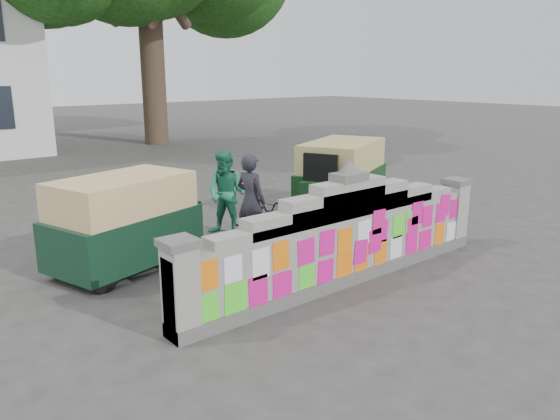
{
  "coord_description": "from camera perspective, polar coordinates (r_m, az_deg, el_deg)",
  "views": [
    {
      "loc": [
        -6.16,
        -5.7,
        3.32
      ],
      "look_at": [
        -0.56,
        1.0,
        1.1
      ],
      "focal_mm": 35.0,
      "sensor_mm": 36.0,
      "label": 1
    }
  ],
  "objects": [
    {
      "name": "ground",
      "position": [
        9.02,
        6.88,
        -7.43
      ],
      "size": [
        100.0,
        100.0,
        0.0
      ],
      "primitive_type": "plane",
      "color": "#383533",
      "rests_on": "ground"
    },
    {
      "name": "parapet_wall",
      "position": [
        8.77,
        7.05,
        -2.88
      ],
      "size": [
        6.48,
        0.44,
        2.01
      ],
      "color": "#4C4C49",
      "rests_on": "ground"
    },
    {
      "name": "cyclist_bike",
      "position": [
        9.92,
        -3.01,
        -2.3
      ],
      "size": [
        1.98,
        1.06,
        0.99
      ],
      "primitive_type": "imported",
      "rotation": [
        0.0,
        0.0,
        1.8
      ],
      "color": "black",
      "rests_on": "ground"
    },
    {
      "name": "cyclist_rider",
      "position": [
        9.83,
        -3.04,
        -0.39
      ],
      "size": [
        0.53,
        0.68,
        1.67
      ],
      "primitive_type": "imported",
      "rotation": [
        0.0,
        0.0,
        1.8
      ],
      "color": "#222129",
      "rests_on": "ground"
    },
    {
      "name": "pedestrian",
      "position": [
        11.3,
        -5.61,
        1.73
      ],
      "size": [
        1.01,
        1.08,
        1.76
      ],
      "primitive_type": "imported",
      "rotation": [
        0.0,
        0.0,
        -1.03
      ],
      "color": "#217B54",
      "rests_on": "ground"
    },
    {
      "name": "rickshaw_left",
      "position": [
        9.73,
        -15.66,
        -1.06
      ],
      "size": [
        3.0,
        1.99,
        1.61
      ],
      "rotation": [
        0.0,
        0.0,
        0.28
      ],
      "color": "#10301E",
      "rests_on": "ground"
    },
    {
      "name": "rickshaw_right",
      "position": [
        13.09,
        6.33,
        3.5
      ],
      "size": [
        3.19,
        2.42,
        1.72
      ],
      "rotation": [
        0.0,
        0.0,
        3.57
      ],
      "color": "black",
      "rests_on": "ground"
    }
  ]
}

